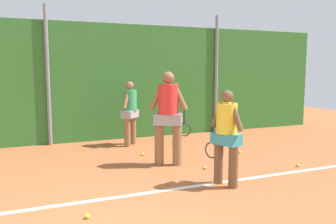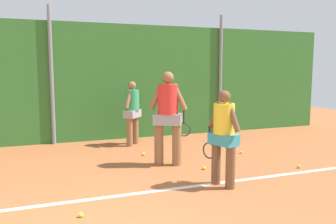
{
  "view_description": "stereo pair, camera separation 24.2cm",
  "coord_description": "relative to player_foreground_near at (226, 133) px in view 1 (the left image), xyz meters",
  "views": [
    {
      "loc": [
        -0.51,
        -3.35,
        1.94
      ],
      "look_at": [
        2.17,
        3.19,
        1.06
      ],
      "focal_mm": 36.96,
      "sensor_mm": 36.0,
      "label": 1
    },
    {
      "loc": [
        -0.28,
        -3.44,
        1.94
      ],
      "look_at": [
        2.17,
        3.19,
        1.06
      ],
      "focal_mm": 36.96,
      "sensor_mm": 36.0,
      "label": 2
    }
  ],
  "objects": [
    {
      "name": "ground_plane",
      "position": [
        -2.51,
        0.3,
        -0.89
      ],
      "size": [
        25.97,
        25.97,
        0.0
      ],
      "primitive_type": "plane",
      "color": "#A85B33"
    },
    {
      "name": "hedge_fence_backdrop",
      "position": [
        -2.51,
        4.59,
        0.69
      ],
      "size": [
        16.88,
        0.25,
        3.16
      ],
      "primitive_type": "cube",
      "color": "#33702D",
      "rests_on": "ground_plane"
    },
    {
      "name": "fence_post_center",
      "position": [
        -2.51,
        4.41,
        0.88
      ],
      "size": [
        0.1,
        0.1,
        3.54
      ],
      "primitive_type": "cylinder",
      "color": "gray",
      "rests_on": "ground_plane"
    },
    {
      "name": "fence_post_right",
      "position": [
        2.36,
        4.41,
        0.88
      ],
      "size": [
        0.1,
        0.1,
        3.54
      ],
      "primitive_type": "cylinder",
      "color": "gray",
      "rests_on": "ground_plane"
    },
    {
      "name": "court_baseline_paint",
      "position": [
        -2.51,
        0.14,
        -0.89
      ],
      "size": [
        12.34,
        0.1,
        0.01
      ],
      "primitive_type": "cube",
      "color": "white",
      "rests_on": "ground_plane"
    },
    {
      "name": "player_foreground_near",
      "position": [
        0.0,
        0.0,
        0.0
      ],
      "size": [
        0.41,
        0.7,
        1.6
      ],
      "rotation": [
        0.0,
        0.0,
        1.91
      ],
      "color": "brown",
      "rests_on": "ground_plane"
    },
    {
      "name": "player_midcourt",
      "position": [
        -0.41,
        1.52,
        0.17
      ],
      "size": [
        0.79,
        0.56,
        1.89
      ],
      "rotation": [
        0.0,
        0.0,
        5.76
      ],
      "color": "#8C603D",
      "rests_on": "ground_plane"
    },
    {
      "name": "player_backcourt_far",
      "position": [
        -0.62,
        3.59,
        0.02
      ],
      "size": [
        0.53,
        0.54,
        1.63
      ],
      "rotation": [
        0.0,
        0.0,
        3.96
      ],
      "color": "#8C603D",
      "rests_on": "ground_plane"
    },
    {
      "name": "tennis_ball_1",
      "position": [
        -2.37,
        -0.45,
        -0.86
      ],
      "size": [
        0.07,
        0.07,
        0.07
      ],
      "primitive_type": "sphere",
      "color": "#CCDB33",
      "rests_on": "ground_plane"
    },
    {
      "name": "tennis_ball_2",
      "position": [
        0.45,
        3.27,
        -0.86
      ],
      "size": [
        0.07,
        0.07,
        0.07
      ],
      "primitive_type": "sphere",
      "color": "#CCDB33",
      "rests_on": "ground_plane"
    },
    {
      "name": "tennis_ball_3",
      "position": [
        1.5,
        1.81,
        -0.86
      ],
      "size": [
        0.07,
        0.07,
        0.07
      ],
      "primitive_type": "sphere",
      "color": "#CCDB33",
      "rests_on": "ground_plane"
    },
    {
      "name": "tennis_ball_4",
      "position": [
        1.93,
        0.39,
        -0.86
      ],
      "size": [
        0.07,
        0.07,
        0.07
      ],
      "primitive_type": "sphere",
      "color": "#CCDB33",
      "rests_on": "ground_plane"
    },
    {
      "name": "tennis_ball_7",
      "position": [
        -0.67,
        2.43,
        -0.86
      ],
      "size": [
        0.07,
        0.07,
        0.07
      ],
      "primitive_type": "sphere",
      "color": "#CCDB33",
      "rests_on": "ground_plane"
    },
    {
      "name": "tennis_ball_8",
      "position": [
        0.13,
        0.96,
        -0.86
      ],
      "size": [
        0.07,
        0.07,
        0.07
      ],
      "primitive_type": "sphere",
      "color": "#CCDB33",
      "rests_on": "ground_plane"
    }
  ]
}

